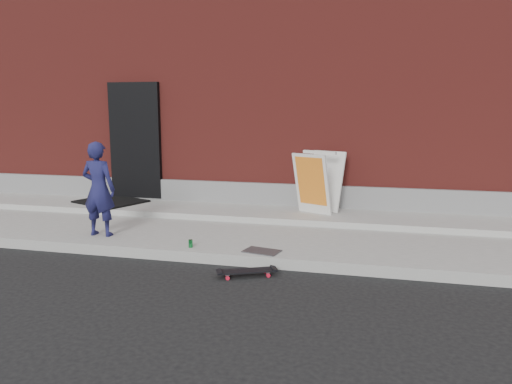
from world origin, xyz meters
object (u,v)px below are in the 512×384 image
(pizza_sign, at_px, (318,182))
(soda_can, at_px, (191,244))
(child, at_px, (99,189))
(skateboard, at_px, (247,271))

(pizza_sign, height_order, soda_can, pizza_sign)
(pizza_sign, distance_m, soda_can, 2.77)
(child, xyz_separation_m, soda_can, (1.55, -0.30, -0.65))
(skateboard, xyz_separation_m, pizza_sign, (0.51, 2.83, 0.72))
(child, distance_m, soda_can, 1.71)
(pizza_sign, bearing_deg, soda_can, -122.69)
(skateboard, relative_size, soda_can, 6.83)
(child, relative_size, skateboard, 1.92)
(pizza_sign, relative_size, soda_can, 9.91)
(soda_can, bearing_deg, skateboard, -30.30)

